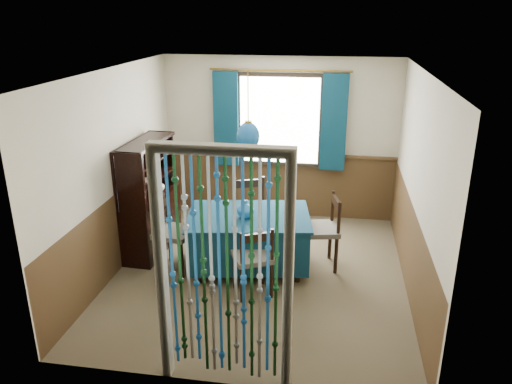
% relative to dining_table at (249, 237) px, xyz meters
% --- Properties ---
extents(floor, '(4.00, 4.00, 0.00)m').
position_rel_dining_table_xyz_m(floor, '(0.16, -0.15, -0.42)').
color(floor, brown).
rests_on(floor, ground).
extents(ceiling, '(4.00, 4.00, 0.00)m').
position_rel_dining_table_xyz_m(ceiling, '(0.16, -0.15, 2.08)').
color(ceiling, silver).
rests_on(ceiling, ground).
extents(wall_back, '(3.60, 0.00, 3.60)m').
position_rel_dining_table_xyz_m(wall_back, '(0.16, 1.85, 0.83)').
color(wall_back, beige).
rests_on(wall_back, ground).
extents(wall_front, '(3.60, 0.00, 3.60)m').
position_rel_dining_table_xyz_m(wall_front, '(0.16, -2.15, 0.83)').
color(wall_front, beige).
rests_on(wall_front, ground).
extents(wall_left, '(0.00, 4.00, 4.00)m').
position_rel_dining_table_xyz_m(wall_left, '(-1.64, -0.15, 0.83)').
color(wall_left, beige).
rests_on(wall_left, ground).
extents(wall_right, '(0.00, 4.00, 4.00)m').
position_rel_dining_table_xyz_m(wall_right, '(1.96, -0.15, 0.83)').
color(wall_right, beige).
rests_on(wall_right, ground).
extents(wainscot_back, '(3.60, 0.00, 3.60)m').
position_rel_dining_table_xyz_m(wainscot_back, '(0.16, 1.84, 0.08)').
color(wainscot_back, '#49331C').
rests_on(wainscot_back, ground).
extents(wainscot_front, '(3.60, 0.00, 3.60)m').
position_rel_dining_table_xyz_m(wainscot_front, '(0.16, -2.13, 0.08)').
color(wainscot_front, '#49331C').
rests_on(wainscot_front, ground).
extents(wainscot_left, '(0.00, 4.00, 4.00)m').
position_rel_dining_table_xyz_m(wainscot_left, '(-1.63, -0.15, 0.08)').
color(wainscot_left, '#49331C').
rests_on(wainscot_left, ground).
extents(wainscot_right, '(0.00, 4.00, 4.00)m').
position_rel_dining_table_xyz_m(wainscot_right, '(1.94, -0.15, 0.08)').
color(wainscot_right, '#49331C').
rests_on(wainscot_right, ground).
extents(window, '(1.32, 0.12, 1.42)m').
position_rel_dining_table_xyz_m(window, '(0.16, 1.80, 1.13)').
color(window, black).
rests_on(window, wall_back).
extents(doorway, '(1.16, 0.12, 2.18)m').
position_rel_dining_table_xyz_m(doorway, '(0.16, -2.09, 0.63)').
color(doorway, silver).
rests_on(doorway, ground).
extents(dining_table, '(1.66, 1.28, 0.73)m').
position_rel_dining_table_xyz_m(dining_table, '(0.00, 0.00, 0.00)').
color(dining_table, '#0D3146').
rests_on(dining_table, floor).
extents(chair_near, '(0.57, 0.56, 0.87)m').
position_rel_dining_table_xyz_m(chair_near, '(0.17, -0.63, 0.04)').
color(chair_near, black).
rests_on(chair_near, floor).
extents(chair_far, '(0.60, 0.59, 0.96)m').
position_rel_dining_table_xyz_m(chair_far, '(-0.07, 0.62, 0.08)').
color(chair_far, black).
rests_on(chair_far, floor).
extents(chair_left, '(0.50, 0.52, 0.93)m').
position_rel_dining_table_xyz_m(chair_left, '(-0.95, -0.17, 0.07)').
color(chair_left, black).
rests_on(chair_left, floor).
extents(chair_right, '(0.54, 0.56, 0.96)m').
position_rel_dining_table_xyz_m(chair_right, '(0.91, 0.19, 0.08)').
color(chair_right, black).
rests_on(chair_right, floor).
extents(sideboard, '(0.46, 1.20, 1.54)m').
position_rel_dining_table_xyz_m(sideboard, '(-1.42, 0.31, 0.12)').
color(sideboard, black).
rests_on(sideboard, floor).
extents(pendant_lamp, '(0.27, 0.27, 0.94)m').
position_rel_dining_table_xyz_m(pendant_lamp, '(-0.00, -0.00, 1.31)').
color(pendant_lamp, olive).
rests_on(pendant_lamp, ceiling).
extents(vase_table, '(0.25, 0.25, 0.20)m').
position_rel_dining_table_xyz_m(vase_table, '(-0.02, -0.07, 0.40)').
color(vase_table, '#155496').
rests_on(vase_table, dining_table).
extents(bowl_shelf, '(0.22, 0.22, 0.05)m').
position_rel_dining_table_xyz_m(bowl_shelf, '(-1.36, 0.05, 0.66)').
color(bowl_shelf, beige).
rests_on(bowl_shelf, sideboard).
extents(vase_sideboard, '(0.20, 0.20, 0.19)m').
position_rel_dining_table_xyz_m(vase_sideboard, '(-1.36, 0.54, 0.44)').
color(vase_sideboard, beige).
rests_on(vase_sideboard, sideboard).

